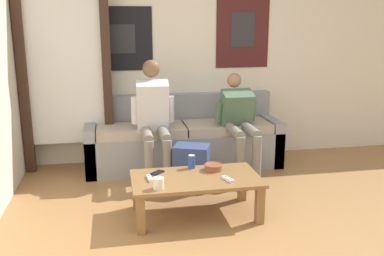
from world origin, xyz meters
The scene contains 14 objects.
ground_plane centered at (0.00, 0.00, 0.00)m, with size 18.00×18.00×0.00m, color #9E7042.
wall_back centered at (0.00, 2.38, 1.28)m, with size 10.00×0.07×2.55m.
door_frame centered at (-1.37, 2.16, 1.20)m, with size 1.00×0.10×2.15m.
couch centered at (-0.07, 2.04, 0.29)m, with size 2.24×0.68×0.82m.
coffee_table centered at (-0.19, 0.68, 0.30)m, with size 1.11×0.61×0.36m.
person_seated_adult centered at (-0.44, 1.69, 0.69)m, with size 0.47×0.84×1.27m.
person_seated_teen centered at (0.50, 1.66, 0.60)m, with size 0.47×0.87×1.10m.
backpack centered at (-0.11, 1.32, 0.21)m, with size 0.42×0.38×0.45m.
ceramic_bowl centered at (0.00, 0.82, 0.39)m, with size 0.16×0.16×0.06m.
pillar_candle centered at (-0.54, 0.47, 0.40)m, with size 0.09×0.09×0.11m.
drink_can_blue centered at (-0.18, 0.92, 0.42)m, with size 0.07×0.07×0.12m.
game_controller_near_left centered at (-0.59, 0.69, 0.37)m, with size 0.05×0.15×0.03m.
game_controller_near_right centered at (0.06, 0.55, 0.37)m, with size 0.08×0.15×0.03m.
cell_phone centered at (-0.51, 0.84, 0.36)m, with size 0.14×0.14×0.01m.
Camera 1 is at (-0.87, -2.74, 1.67)m, focal length 40.00 mm.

